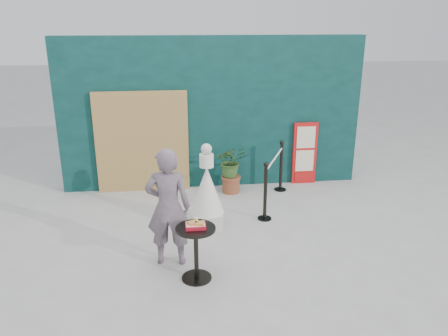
% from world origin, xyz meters
% --- Properties ---
extents(ground, '(60.00, 60.00, 0.00)m').
position_xyz_m(ground, '(0.00, 0.00, 0.00)').
color(ground, '#ADAAA5').
rests_on(ground, ground).
extents(back_wall, '(6.00, 0.30, 3.00)m').
position_xyz_m(back_wall, '(0.00, 3.15, 1.50)').
color(back_wall, '#0A2E29').
rests_on(back_wall, ground).
extents(bamboo_fence, '(1.80, 0.08, 2.00)m').
position_xyz_m(bamboo_fence, '(-1.40, 2.94, 1.00)').
color(bamboo_fence, tan).
rests_on(bamboo_fence, ground).
extents(woman, '(0.66, 0.48, 1.69)m').
position_xyz_m(woman, '(-0.90, 0.09, 0.85)').
color(woman, slate).
rests_on(woman, ground).
extents(menu_board, '(0.50, 0.07, 1.30)m').
position_xyz_m(menu_board, '(1.90, 2.95, 0.65)').
color(menu_board, red).
rests_on(menu_board, ground).
extents(statue, '(0.56, 0.56, 1.43)m').
position_xyz_m(statue, '(-0.29, 1.15, 0.59)').
color(statue, silver).
rests_on(statue, ground).
extents(cafe_table, '(0.52, 0.52, 0.75)m').
position_xyz_m(cafe_table, '(-0.56, -0.38, 0.50)').
color(cafe_table, black).
rests_on(cafe_table, ground).
extents(food_basket, '(0.26, 0.19, 0.11)m').
position_xyz_m(food_basket, '(-0.56, -0.38, 0.79)').
color(food_basket, red).
rests_on(food_basket, cafe_table).
extents(planter, '(0.57, 0.49, 0.97)m').
position_xyz_m(planter, '(0.31, 2.62, 0.56)').
color(planter, brown).
rests_on(planter, ground).
extents(stanchion_barrier, '(0.84, 1.54, 1.03)m').
position_xyz_m(stanchion_barrier, '(1.02, 1.96, 0.49)').
color(stanchion_barrier, black).
rests_on(stanchion_barrier, ground).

